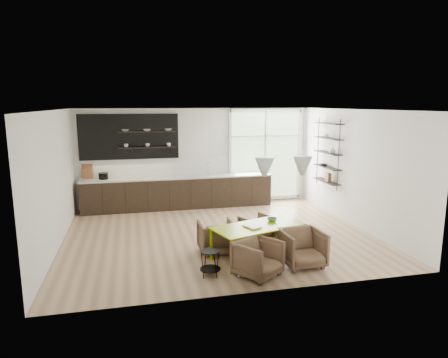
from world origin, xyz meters
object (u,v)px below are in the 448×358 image
armchair_back_right (257,229)px  dining_table (259,228)px  wire_stool (210,260)px  armchair_front_right (302,248)px  armchair_back_left (216,237)px  armchair_front_left (258,258)px

armchair_back_right → dining_table: bearing=52.0°
dining_table → wire_stool: size_ratio=4.21×
armchair_back_right → wire_stool: size_ratio=1.38×
armchair_back_right → wire_stool: armchair_back_right is taller
armchair_back_right → wire_stool: 2.04m
armchair_front_right → armchair_back_right: bearing=103.8°
dining_table → armchair_back_left: (-0.76, 0.47, -0.29)m
armchair_front_left → wire_stool: (-0.83, 0.19, -0.02)m
armchair_back_left → armchair_front_right: armchair_front_right is taller
armchair_front_left → dining_table: bearing=36.7°
armchair_front_right → wire_stool: size_ratio=1.62×
armchair_back_left → armchair_back_right: 1.09m
armchair_back_left → armchair_front_left: (0.48, -1.30, 0.00)m
armchair_front_right → dining_table: bearing=137.2°
armchair_front_left → wire_stool: 0.85m
armchair_back_left → armchair_front_right: size_ratio=0.94×
armchair_back_left → armchair_back_right: (1.01, 0.42, -0.03)m
armchair_back_right → armchair_front_left: 1.80m
armchair_back_left → armchair_front_right: 1.78m
armchair_back_right → armchair_front_left: armchair_front_left is taller
dining_table → armchair_front_left: 0.92m
armchair_back_left → armchair_front_right: (1.44, -1.05, 0.02)m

